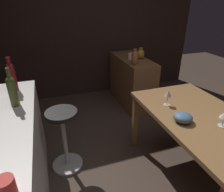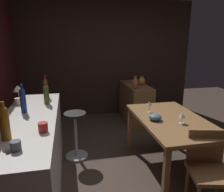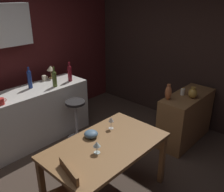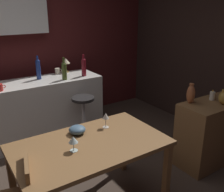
% 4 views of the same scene
% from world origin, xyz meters
% --- Properties ---
extents(wall_kitchen_back, '(5.20, 0.33, 2.60)m').
position_xyz_m(wall_kitchen_back, '(-0.06, 2.08, 1.41)').
color(wall_kitchen_back, '#4C1919').
rests_on(wall_kitchen_back, ground_plane).
extents(wall_side_right, '(0.10, 4.40, 2.60)m').
position_xyz_m(wall_side_right, '(2.55, 0.30, 1.30)').
color(wall_side_right, '#33231E').
rests_on(wall_side_right, ground_plane).
extents(dining_table, '(1.40, 0.83, 0.74)m').
position_xyz_m(dining_table, '(0.08, -0.30, 0.65)').
color(dining_table, olive).
rests_on(dining_table, ground_plane).
extents(kitchen_counter, '(2.10, 0.60, 0.90)m').
position_xyz_m(kitchen_counter, '(0.06, 1.45, 0.45)').
color(kitchen_counter, silver).
rests_on(kitchen_counter, ground_plane).
extents(sideboard_cabinet, '(1.10, 0.44, 0.82)m').
position_xyz_m(sideboard_cabinet, '(1.87, -0.39, 0.41)').
color(sideboard_cabinet, olive).
rests_on(sideboard_cabinet, ground_plane).
extents(bar_stool, '(0.34, 0.34, 0.71)m').
position_xyz_m(bar_stool, '(0.64, 0.93, 0.38)').
color(bar_stool, '#262323').
rests_on(bar_stool, ground_plane).
extents(wine_glass_left, '(0.07, 0.07, 0.16)m').
position_xyz_m(wine_glass_left, '(0.38, -0.10, 0.86)').
color(wine_glass_left, silver).
rests_on(wine_glass_left, dining_table).
extents(wine_glass_right, '(0.08, 0.08, 0.14)m').
position_xyz_m(wine_glass_right, '(-0.10, -0.34, 0.84)').
color(wine_glass_right, silver).
rests_on(wine_glass_right, dining_table).
extents(fruit_bowl, '(0.16, 0.16, 0.08)m').
position_xyz_m(fruit_bowl, '(0.07, -0.06, 0.78)').
color(fruit_bowl, slate).
rests_on(fruit_bowl, dining_table).
extents(wine_bottle_olive, '(0.07, 0.07, 0.33)m').
position_xyz_m(wine_bottle_olive, '(0.54, 1.29, 1.04)').
color(wine_bottle_olive, '#475623').
rests_on(wine_bottle_olive, kitchen_counter).
extents(wine_bottle_ruby, '(0.07, 0.07, 0.33)m').
position_xyz_m(wine_bottle_ruby, '(0.88, 1.33, 1.05)').
color(wine_bottle_ruby, maroon).
rests_on(wine_bottle_ruby, kitchen_counter).
extents(wine_bottle_cobalt, '(0.07, 0.07, 0.35)m').
position_xyz_m(wine_bottle_cobalt, '(0.24, 1.53, 1.06)').
color(wine_bottle_cobalt, navy).
rests_on(wine_bottle_cobalt, kitchen_counter).
extents(cup_cream, '(0.11, 0.07, 0.09)m').
position_xyz_m(cup_cream, '(0.59, 1.67, 0.95)').
color(cup_cream, beige).
rests_on(cup_cream, kitchen_counter).
extents(counter_lamp, '(0.14, 0.14, 0.23)m').
position_xyz_m(counter_lamp, '(0.74, 1.68, 1.07)').
color(counter_lamp, '#A58447').
rests_on(counter_lamp, kitchen_counter).
extents(pillar_candle_tall, '(0.07, 0.07, 0.13)m').
position_xyz_m(pillar_candle_tall, '(1.81, -0.32, 0.87)').
color(pillar_candle_tall, white).
rests_on(pillar_candle_tall, sideboard_cabinet).
extents(vase_copper, '(0.10, 0.10, 0.25)m').
position_xyz_m(vase_copper, '(1.49, -0.24, 0.94)').
color(vase_copper, '#B26038').
rests_on(vase_copper, sideboard_cabinet).
extents(vase_brass, '(0.13, 0.13, 0.18)m').
position_xyz_m(vase_brass, '(1.79, -0.49, 0.90)').
color(vase_brass, '#B78C38').
rests_on(vase_brass, sideboard_cabinet).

